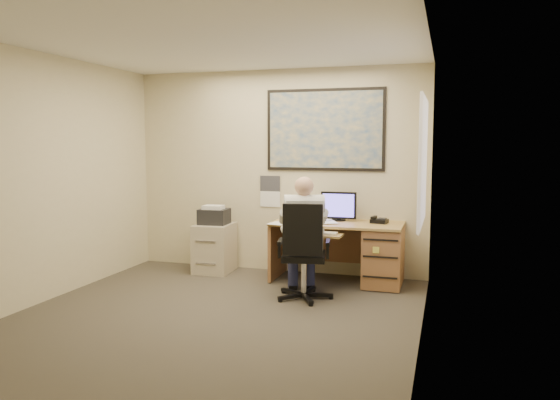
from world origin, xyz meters
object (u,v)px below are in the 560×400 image
(filing_cabinet, at_px, (215,243))
(desk, at_px, (364,248))
(person, at_px, (305,238))
(office_chair, at_px, (302,271))

(filing_cabinet, bearing_deg, desk, -3.68)
(desk, xyz_separation_m, filing_cabinet, (-2.01, 0.02, -0.06))
(filing_cabinet, xyz_separation_m, person, (1.48, -0.85, 0.29))
(person, bearing_deg, office_chair, -115.90)
(desk, height_order, filing_cabinet, desk)
(office_chair, bearing_deg, filing_cabinet, 136.78)
(filing_cabinet, distance_m, office_chair, 1.74)
(filing_cabinet, height_order, office_chair, office_chair)
(desk, bearing_deg, person, -123.08)
(desk, relative_size, office_chair, 1.47)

